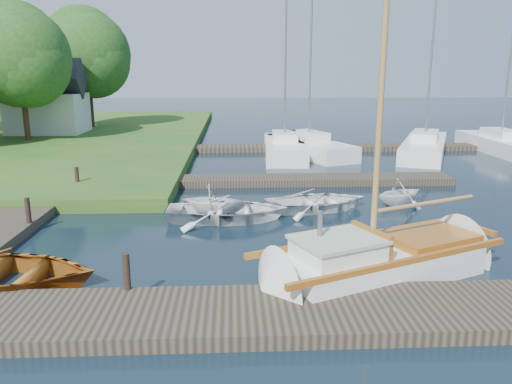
{
  "coord_description": "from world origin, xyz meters",
  "views": [
    {
      "loc": [
        -0.72,
        -15.02,
        4.84
      ],
      "look_at": [
        0.0,
        0.0,
        1.2
      ],
      "focal_mm": 35.0,
      "sensor_mm": 36.0,
      "label": 1
    }
  ],
  "objects_px": {
    "tender_b": "(212,198)",
    "sailboat": "(383,263)",
    "mooring_post_2": "(336,268)",
    "tree_7": "(87,54)",
    "mooring_post_1": "(126,272)",
    "marina_boat_1": "(284,147)",
    "marina_boat_4": "(424,146)",
    "marina_boat_2": "(308,145)",
    "mooring_post_5": "(77,177)",
    "marina_boat_5": "(500,143)",
    "tender_d": "(400,190)",
    "tender_c": "(317,199)",
    "mooring_post_4": "(28,210)",
    "tender_a": "(227,208)",
    "house_c": "(47,104)",
    "tree_3": "(20,56)"
  },
  "relations": [
    {
      "from": "tender_b",
      "to": "sailboat",
      "type": "bearing_deg",
      "value": -133.54
    },
    {
      "from": "mooring_post_2",
      "to": "tree_7",
      "type": "height_order",
      "value": "tree_7"
    },
    {
      "from": "mooring_post_1",
      "to": "marina_boat_1",
      "type": "xyz_separation_m",
      "value": [
        5.33,
        18.85,
        -0.14
      ]
    },
    {
      "from": "marina_boat_4",
      "to": "marina_boat_2",
      "type": "bearing_deg",
      "value": 111.8
    },
    {
      "from": "mooring_post_5",
      "to": "marina_boat_5",
      "type": "relative_size",
      "value": 0.08
    },
    {
      "from": "mooring_post_5",
      "to": "marina_boat_1",
      "type": "relative_size",
      "value": 0.09
    },
    {
      "from": "sailboat",
      "to": "tender_d",
      "type": "bearing_deg",
      "value": 44.4
    },
    {
      "from": "sailboat",
      "to": "tender_c",
      "type": "xyz_separation_m",
      "value": [
        -0.6,
        6.07,
        0.04
      ]
    },
    {
      "from": "mooring_post_1",
      "to": "sailboat",
      "type": "bearing_deg",
      "value": 10.75
    },
    {
      "from": "mooring_post_1",
      "to": "tender_c",
      "type": "relative_size",
      "value": 0.22
    },
    {
      "from": "tender_b",
      "to": "tender_d",
      "type": "bearing_deg",
      "value": -73.41
    },
    {
      "from": "tender_d",
      "to": "tree_7",
      "type": "xyz_separation_m",
      "value": [
        -17.51,
        23.32,
        5.65
      ]
    },
    {
      "from": "mooring_post_5",
      "to": "tender_d",
      "type": "bearing_deg",
      "value": -10.26
    },
    {
      "from": "mooring_post_2",
      "to": "mooring_post_5",
      "type": "relative_size",
      "value": 1.0
    },
    {
      "from": "tender_d",
      "to": "marina_boat_5",
      "type": "relative_size",
      "value": 0.2
    },
    {
      "from": "marina_boat_2",
      "to": "marina_boat_5",
      "type": "distance_m",
      "value": 11.93
    },
    {
      "from": "marina_boat_1",
      "to": "marina_boat_5",
      "type": "height_order",
      "value": "marina_boat_5"
    },
    {
      "from": "mooring_post_5",
      "to": "marina_boat_2",
      "type": "bearing_deg",
      "value": 40.47
    },
    {
      "from": "marina_boat_1",
      "to": "marina_boat_4",
      "type": "bearing_deg",
      "value": -86.29
    },
    {
      "from": "marina_boat_1",
      "to": "tender_c",
      "type": "bearing_deg",
      "value": -176.79
    },
    {
      "from": "mooring_post_1",
      "to": "sailboat",
      "type": "height_order",
      "value": "sailboat"
    },
    {
      "from": "tender_b",
      "to": "marina_boat_2",
      "type": "distance_m",
      "value": 13.43
    },
    {
      "from": "mooring_post_4",
      "to": "marina_boat_4",
      "type": "height_order",
      "value": "marina_boat_4"
    },
    {
      "from": "tender_a",
      "to": "mooring_post_1",
      "type": "bearing_deg",
      "value": 162.16
    },
    {
      "from": "tender_a",
      "to": "marina_boat_1",
      "type": "height_order",
      "value": "marina_boat_1"
    },
    {
      "from": "mooring_post_5",
      "to": "tree_7",
      "type": "bearing_deg",
      "value": 103.36
    },
    {
      "from": "marina_boat_4",
      "to": "tree_7",
      "type": "bearing_deg",
      "value": 86.25
    },
    {
      "from": "mooring_post_1",
      "to": "house_c",
      "type": "xyz_separation_m",
      "value": [
        -11.0,
        27.0,
        1.88
      ]
    },
    {
      "from": "house_c",
      "to": "tree_3",
      "type": "xyz_separation_m",
      "value": [
        0.0,
        -3.95,
        3.23
      ]
    },
    {
      "from": "tender_c",
      "to": "marina_boat_5",
      "type": "distance_m",
      "value": 18.32
    },
    {
      "from": "tree_7",
      "to": "marina_boat_2",
      "type": "bearing_deg",
      "value": -36.85
    },
    {
      "from": "tree_3",
      "to": "mooring_post_5",
      "type": "bearing_deg",
      "value": -61.8
    },
    {
      "from": "mooring_post_2",
      "to": "tree_3",
      "type": "bearing_deg",
      "value": 123.92
    },
    {
      "from": "tender_c",
      "to": "marina_boat_2",
      "type": "distance_m",
      "value": 12.12
    },
    {
      "from": "mooring_post_1",
      "to": "marina_boat_5",
      "type": "xyz_separation_m",
      "value": [
        18.72,
        19.64,
        -0.13
      ]
    },
    {
      "from": "mooring_post_4",
      "to": "sailboat",
      "type": "height_order",
      "value": "sailboat"
    },
    {
      "from": "mooring_post_2",
      "to": "tree_3",
      "type": "relative_size",
      "value": 0.09
    },
    {
      "from": "tender_b",
      "to": "marina_boat_1",
      "type": "xyz_separation_m",
      "value": [
        3.77,
        12.0,
        -0.01
      ]
    },
    {
      "from": "mooring_post_4",
      "to": "mooring_post_5",
      "type": "relative_size",
      "value": 1.0
    },
    {
      "from": "marina_boat_1",
      "to": "tender_a",
      "type": "bearing_deg",
      "value": 169.21
    },
    {
      "from": "mooring_post_1",
      "to": "tender_b",
      "type": "xyz_separation_m",
      "value": [
        1.56,
        6.84,
        -0.13
      ]
    },
    {
      "from": "mooring_post_1",
      "to": "sailboat",
      "type": "xyz_separation_m",
      "value": [
        5.89,
        1.12,
        -0.36
      ]
    },
    {
      "from": "house_c",
      "to": "tree_7",
      "type": "height_order",
      "value": "tree_7"
    },
    {
      "from": "tree_3",
      "to": "tender_c",
      "type": "bearing_deg",
      "value": -44.24
    },
    {
      "from": "tender_c",
      "to": "tree_3",
      "type": "distance_m",
      "value": 23.37
    },
    {
      "from": "mooring_post_4",
      "to": "sailboat",
      "type": "relative_size",
      "value": 0.08
    },
    {
      "from": "mooring_post_2",
      "to": "marina_boat_4",
      "type": "bearing_deg",
      "value": 64.06
    },
    {
      "from": "mooring_post_4",
      "to": "marina_boat_1",
      "type": "xyz_separation_m",
      "value": [
        9.33,
        13.85,
        -0.14
      ]
    },
    {
      "from": "mooring_post_4",
      "to": "marina_boat_1",
      "type": "bearing_deg",
      "value": 56.04
    },
    {
      "from": "marina_boat_2",
      "to": "tender_d",
      "type": "bearing_deg",
      "value": 166.56
    }
  ]
}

